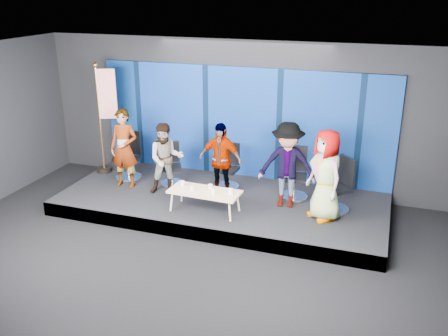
% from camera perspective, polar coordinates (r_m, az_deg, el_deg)
% --- Properties ---
extents(ground, '(10.00, 10.00, 0.00)m').
position_cam_1_polar(ground, '(8.95, -5.62, -11.22)').
color(ground, black).
rests_on(ground, ground).
extents(room_walls, '(10.02, 8.02, 3.51)m').
position_cam_1_polar(room_walls, '(7.95, -6.22, 3.86)').
color(room_walls, black).
rests_on(room_walls, ground).
extents(riser, '(7.00, 3.00, 0.30)m').
position_cam_1_polar(riser, '(10.93, -0.26, -4.07)').
color(riser, black).
rests_on(riser, ground).
extents(backdrop, '(7.00, 0.08, 2.60)m').
position_cam_1_polar(backdrop, '(11.74, 2.07, 5.19)').
color(backdrop, '#062350').
rests_on(backdrop, riser).
extents(chair_a, '(0.65, 0.65, 1.11)m').
position_cam_1_polar(chair_a, '(12.02, -10.77, 0.54)').
color(chair_a, silver).
rests_on(chair_a, riser).
extents(panelist_a, '(0.67, 0.45, 1.80)m').
position_cam_1_polar(panelist_a, '(11.38, -11.36, 2.20)').
color(panelist_a, black).
rests_on(panelist_a, riser).
extents(chair_b, '(0.74, 0.74, 0.97)m').
position_cam_1_polar(chair_b, '(11.54, -6.01, -0.29)').
color(chair_b, silver).
rests_on(chair_b, riser).
extents(panelist_b, '(0.96, 0.88, 1.58)m').
position_cam_1_polar(panelist_b, '(10.92, -6.64, 1.09)').
color(panelist_b, black).
rests_on(panelist_b, riser).
extents(chair_c, '(0.60, 0.60, 1.01)m').
position_cam_1_polar(chair_c, '(11.29, 0.45, -0.59)').
color(chair_c, silver).
rests_on(chair_c, riser).
extents(panelist_c, '(0.98, 0.46, 1.64)m').
position_cam_1_polar(panelist_c, '(10.67, -0.42, 0.94)').
color(panelist_c, black).
rests_on(panelist_c, riser).
extents(chair_d, '(0.69, 0.69, 1.11)m').
position_cam_1_polar(chair_d, '(10.85, 8.06, -1.50)').
color(chair_d, silver).
rests_on(chair_d, riser).
extents(panelist_d, '(1.23, 0.80, 1.80)m').
position_cam_1_polar(panelist_d, '(10.22, 7.22, 0.34)').
color(panelist_d, black).
rests_on(panelist_d, riser).
extents(chair_e, '(0.89, 0.89, 1.12)m').
position_cam_1_polar(chair_e, '(10.38, 12.84, -2.85)').
color(chair_e, silver).
rests_on(chair_e, riser).
extents(panelist_e, '(1.03, 1.04, 1.82)m').
position_cam_1_polar(panelist_e, '(9.78, 11.53, -0.81)').
color(panelist_e, black).
rests_on(panelist_e, riser).
extents(coffee_table, '(1.47, 0.68, 0.45)m').
position_cam_1_polar(coffee_table, '(10.07, -2.23, -2.81)').
color(coffee_table, tan).
rests_on(coffee_table, riser).
extents(mug_a, '(0.09, 0.09, 0.10)m').
position_cam_1_polar(mug_a, '(10.32, -4.75, -1.76)').
color(mug_a, silver).
rests_on(mug_a, coffee_table).
extents(mug_b, '(0.07, 0.07, 0.09)m').
position_cam_1_polar(mug_b, '(10.09, -3.69, -2.31)').
color(mug_b, silver).
rests_on(mug_b, coffee_table).
extents(mug_c, '(0.09, 0.09, 0.11)m').
position_cam_1_polar(mug_c, '(10.11, -1.57, -2.18)').
color(mug_c, silver).
rests_on(mug_c, coffee_table).
extents(mug_d, '(0.08, 0.08, 0.10)m').
position_cam_1_polar(mug_d, '(9.90, -1.25, -2.70)').
color(mug_d, silver).
rests_on(mug_d, coffee_table).
extents(mug_e, '(0.09, 0.09, 0.11)m').
position_cam_1_polar(mug_e, '(9.89, 0.76, -2.68)').
color(mug_e, silver).
rests_on(mug_e, coffee_table).
extents(flag_stand, '(0.60, 0.36, 2.68)m').
position_cam_1_polar(flag_stand, '(12.20, -13.41, 5.81)').
color(flag_stand, black).
rests_on(flag_stand, riser).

